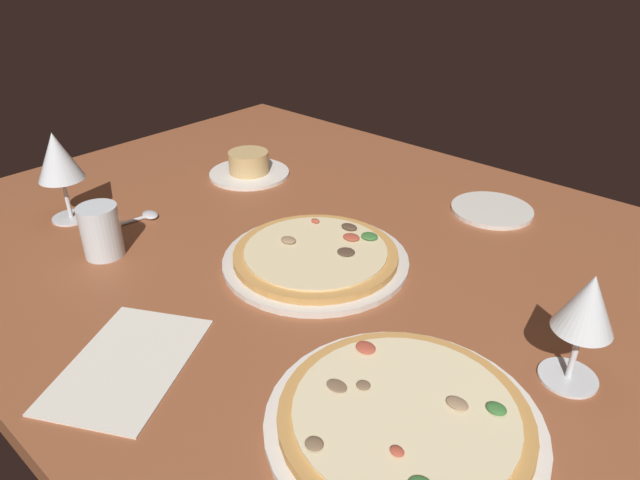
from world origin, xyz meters
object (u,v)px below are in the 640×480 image
pizza_side (404,419)px  side_plate (492,210)px  spoon (145,216)px  wine_glass_far (587,308)px  paper_menu (128,364)px  wine_glass_near (57,159)px  ramekin_on_saucer (249,167)px  pizza_main (316,257)px  water_glass (102,234)px

pizza_side → side_plate: size_ratio=2.01×
side_plate → spoon: bearing=-135.6°
wine_glass_far → paper_menu: wine_glass_far is taller
pizza_side → wine_glass_far: (10.94, 20.37, 9.79)cm
wine_glass_near → side_plate: (59.37, 57.26, -11.91)cm
ramekin_on_saucer → wine_glass_far: (79.47, -17.48, 8.95)cm
pizza_main → wine_glass_far: wine_glass_far is taller
pizza_main → wine_glass_far: 43.67cm
wine_glass_far → side_plate: (-29.61, 37.08, -10.55)cm
water_glass → wine_glass_near: bearing=171.0°
ramekin_on_saucer → side_plate: size_ratio=1.13×
pizza_side → side_plate: bearing=108.0°
wine_glass_near → pizza_main: bearing=22.9°
pizza_main → spoon: (-35.70, -10.01, -0.74)cm
pizza_main → ramekin_on_saucer: size_ratio=1.74×
wine_glass_near → spoon: (10.73, 9.63, -11.90)cm
side_plate → paper_menu: size_ratio=0.72×
ramekin_on_saucer → spoon: ramekin_on_saucer is taller
water_glass → pizza_main: bearing=37.7°
ramekin_on_saucer → spoon: (1.22, -28.04, -1.59)cm
wine_glass_near → pizza_side: bearing=-0.1°
pizza_side → water_glass: 60.72cm
ramekin_on_saucer → water_glass: size_ratio=1.97×
pizza_side → wine_glass_near: (-78.04, 0.18, 11.15)cm
pizza_side → spoon: (-67.31, 9.81, -0.75)cm
paper_menu → pizza_side: bearing=-3.3°
pizza_main → ramekin_on_saucer: 41.10cm
pizza_side → wine_glass_near: size_ratio=1.85×
wine_glass_far → wine_glass_near: wine_glass_near is taller
wine_glass_near → paper_menu: size_ratio=0.79×
pizza_main → water_glass: (-28.98, -22.38, 2.79)cm
ramekin_on_saucer → paper_menu: size_ratio=0.82×
pizza_main → wine_glass_far: bearing=0.7°
wine_glass_far → paper_menu: size_ratio=0.70×
paper_menu → spoon: spoon is taller
pizza_main → spoon: pizza_main is taller
pizza_main → paper_menu: bearing=-91.8°
pizza_side → ramekin_on_saucer: ramekin_on_saucer is taller
ramekin_on_saucer → pizza_side: bearing=-28.9°
pizza_side → water_glass: bearing=-177.6°
wine_glass_far → side_plate: 48.61cm
side_plate → ramekin_on_saucer: bearing=-158.5°
water_glass → paper_menu: bearing=-24.7°
pizza_main → side_plate: (12.95, 37.63, -0.75)cm
paper_menu → spoon: 42.83cm
ramekin_on_saucer → water_glass: (7.94, -40.42, 1.94)cm
side_plate → wine_glass_near: bearing=-136.0°
paper_menu → wine_glass_far: bearing=10.9°
wine_glass_near → spoon: 18.69cm
pizza_main → pizza_side: (31.62, -19.82, 0.02)cm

